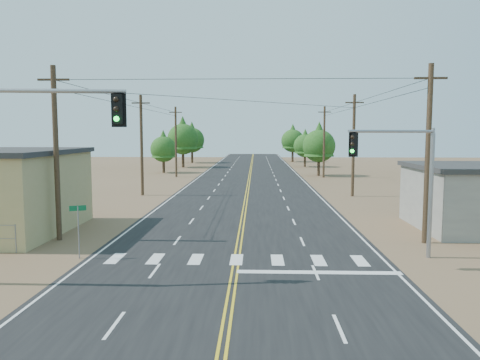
{
  "coord_description": "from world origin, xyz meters",
  "views": [
    {
      "loc": [
        0.95,
        -14.37,
        6.15
      ],
      "look_at": [
        0.01,
        12.48,
        3.5
      ],
      "focal_mm": 35.0,
      "sensor_mm": 36.0,
      "label": 1
    }
  ],
  "objects": [
    {
      "name": "ground",
      "position": [
        0.0,
        0.0,
        0.0
      ],
      "size": [
        220.0,
        220.0,
        0.0
      ],
      "primitive_type": "plane",
      "color": "brown",
      "rests_on": "ground"
    },
    {
      "name": "utility_pole_right_near",
      "position": [
        10.5,
        12.0,
        5.12
      ],
      "size": [
        1.8,
        0.3,
        10.0
      ],
      "color": "#4C3826",
      "rests_on": "ground"
    },
    {
      "name": "signal_mast_right",
      "position": [
        8.26,
        8.2,
        4.34
      ],
      "size": [
        4.63,
        2.31,
        6.45
      ],
      "rotation": [
        0.0,
        0.0,
        0.43
      ],
      "color": "gray",
      "rests_on": "ground"
    },
    {
      "name": "signal_mast_left",
      "position": [
        -8.7,
        4.22,
        5.44
      ],
      "size": [
        6.23,
        1.05,
        8.1
      ],
      "rotation": [
        0.0,
        0.0,
        0.13
      ],
      "color": "gray",
      "rests_on": "ground"
    },
    {
      "name": "street_sign",
      "position": [
        -7.8,
        8.0,
        1.78
      ],
      "size": [
        0.74,
        0.33,
        2.66
      ],
      "rotation": [
        0.0,
        0.0,
        0.39
      ],
      "color": "gray",
      "rests_on": "ground"
    },
    {
      "name": "utility_pole_left_near",
      "position": [
        -10.5,
        12.0,
        5.12
      ],
      "size": [
        1.8,
        0.3,
        10.0
      ],
      "color": "#4C3826",
      "rests_on": "ground"
    },
    {
      "name": "utility_pole_right_mid",
      "position": [
        10.5,
        32.0,
        5.12
      ],
      "size": [
        1.8,
        0.3,
        10.0
      ],
      "color": "#4C3826",
      "rests_on": "ground"
    },
    {
      "name": "utility_pole_left_far",
      "position": [
        -10.5,
        52.0,
        5.12
      ],
      "size": [
        1.8,
        0.3,
        10.0
      ],
      "color": "#4C3826",
      "rests_on": "ground"
    },
    {
      "name": "tree_left_far",
      "position": [
        -12.75,
        85.06,
        5.38
      ],
      "size": [
        5.28,
        5.28,
        8.8
      ],
      "color": "#3F2D1E",
      "rests_on": "ground"
    },
    {
      "name": "tree_right_near",
      "position": [
        10.17,
        54.79,
        4.88
      ],
      "size": [
        4.79,
        4.79,
        7.99
      ],
      "color": "#3F2D1E",
      "rests_on": "ground"
    },
    {
      "name": "tree_right_far",
      "position": [
        9.0,
        89.5,
        5.16
      ],
      "size": [
        5.06,
        5.06,
        8.43
      ],
      "color": "#3F2D1E",
      "rests_on": "ground"
    },
    {
      "name": "tree_left_mid",
      "position": [
        -12.56,
        71.46,
        5.79
      ],
      "size": [
        5.68,
        5.68,
        9.46
      ],
      "color": "#3F2D1E",
      "rests_on": "ground"
    },
    {
      "name": "utility_pole_right_far",
      "position": [
        10.5,
        52.0,
        5.12
      ],
      "size": [
        1.8,
        0.3,
        10.0
      ],
      "color": "#4C3826",
      "rests_on": "ground"
    },
    {
      "name": "utility_pole_left_mid",
      "position": [
        -10.5,
        32.0,
        5.12
      ],
      "size": [
        1.8,
        0.3,
        10.0
      ],
      "color": "#4C3826",
      "rests_on": "ground"
    },
    {
      "name": "tree_left_near",
      "position": [
        -13.75,
        59.27,
        4.17
      ],
      "size": [
        4.1,
        4.1,
        6.83
      ],
      "color": "#3F2D1E",
      "rests_on": "ground"
    },
    {
      "name": "road",
      "position": [
        0.0,
        30.0,
        0.01
      ],
      "size": [
        15.0,
        200.0,
        0.02
      ],
      "primitive_type": "cube",
      "color": "black",
      "rests_on": "ground"
    },
    {
      "name": "tree_right_mid",
      "position": [
        10.07,
        73.41,
        4.38
      ],
      "size": [
        4.3,
        4.3,
        7.17
      ],
      "color": "#3F2D1E",
      "rests_on": "ground"
    }
  ]
}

